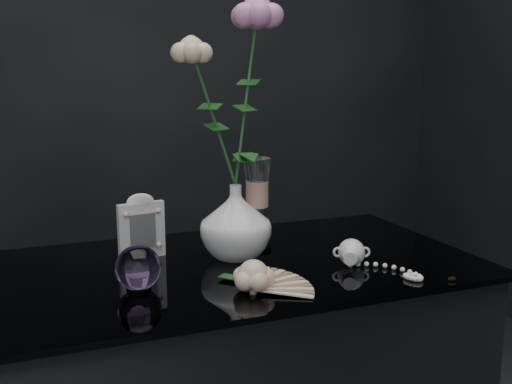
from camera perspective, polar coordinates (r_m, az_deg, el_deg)
name	(u,v)px	position (r m, az deg, el deg)	size (l,w,h in m)	color
vase	(236,222)	(1.31, -1.94, -2.85)	(0.16, 0.16, 0.16)	white
wine_glass	(257,204)	(1.37, 0.10, -1.18)	(0.07, 0.07, 0.21)	white
picture_frame	(141,226)	(1.34, -10.87, -3.19)	(0.11, 0.08, 0.15)	silver
paperweight	(138,268)	(1.15, -11.16, -7.07)	(0.09, 0.09, 0.09)	#A376C0
paper_fan	(253,287)	(1.12, -0.27, -9.08)	(0.23, 0.18, 0.02)	#F5DFC4
loose_rose	(253,275)	(1.13, -0.26, -7.95)	(0.14, 0.18, 0.06)	#FFC9A4
pearl_jar	(352,251)	(1.30, 9.09, -5.56)	(0.20, 0.21, 0.06)	white
roses	(234,87)	(1.28, -2.14, 9.94)	(0.24, 0.13, 0.46)	beige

